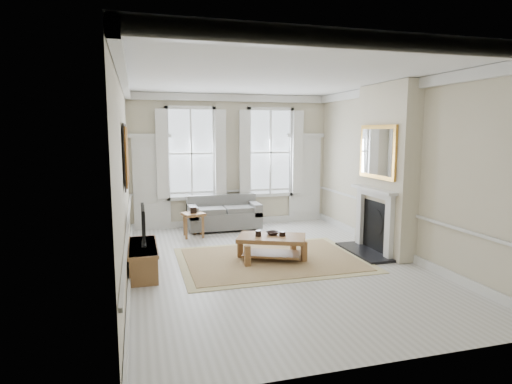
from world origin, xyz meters
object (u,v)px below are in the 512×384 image
object	(u,v)px
sofa	(224,215)
tv_stand	(143,259)
side_table	(193,218)
coffee_table	(272,240)

from	to	relation	value
sofa	tv_stand	xyz separation A→B (m)	(-2.02, -2.98, -0.11)
sofa	tv_stand	bearing A→B (deg)	-124.10
side_table	tv_stand	size ratio (longest dim) A/B	0.41
sofa	side_table	size ratio (longest dim) A/B	3.14
sofa	tv_stand	world-z (taller)	sofa
coffee_table	tv_stand	distance (m)	2.39
coffee_table	tv_stand	size ratio (longest dim) A/B	1.04
side_table	coffee_table	size ratio (longest dim) A/B	0.39
sofa	coffee_table	world-z (taller)	sofa
sofa	side_table	xyz separation A→B (m)	(-0.84, -0.60, 0.10)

